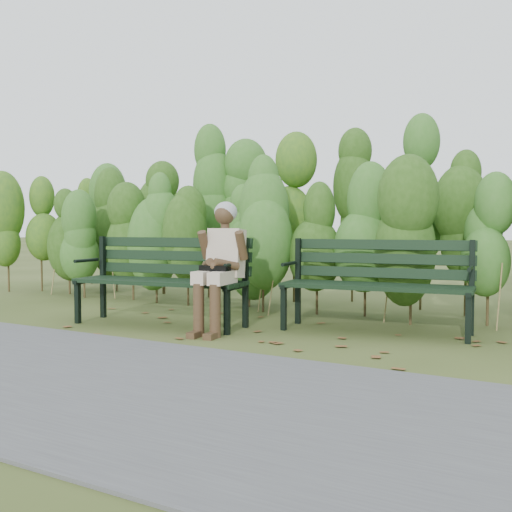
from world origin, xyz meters
The scene contains 7 objects.
ground centered at (0.00, 0.00, 0.00)m, with size 80.00×80.00×0.00m, color #38461A.
footpath centered at (0.00, -2.20, 0.01)m, with size 60.00×2.50×0.01m, color #474749.
hedge_band centered at (0.00, 1.86, 1.26)m, with size 11.04×1.67×2.42m.
leaf_litter centered at (0.22, -0.21, 0.00)m, with size 4.97×2.25×0.01m.
bench_left centered at (-0.92, -0.06, 0.56)m, with size 1.96×0.85×0.95m.
bench_right centered at (1.24, 0.67, 0.55)m, with size 1.93×0.82×0.94m.
seated_woman centered at (-0.13, -0.15, 0.75)m, with size 0.53×0.77×1.32m.
Camera 1 is at (3.17, -5.20, 1.08)m, focal length 42.00 mm.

